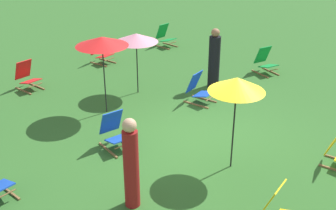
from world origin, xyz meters
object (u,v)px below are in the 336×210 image
Objects in this scene: deckchair_5 at (101,52)px; umbrella_2 at (136,38)px; deckchair_9 at (199,89)px; person_0 at (131,165)px; deckchair_0 at (115,132)px; deckchair_8 at (27,77)px; deckchair_1 at (265,62)px; umbrella_0 at (237,85)px; deckchair_6 at (165,37)px; person_1 at (214,60)px; umbrella_1 at (102,41)px.

deckchair_5 is 3.06m from umbrella_2.
person_0 is at bearing -164.09° from deckchair_9.
deckchair_0 is 1.00× the size of deckchair_8.
umbrella_0 is (-4.96, -2.43, 1.41)m from deckchair_1.
deckchair_6 is 5.02m from deckchair_9.
deckchair_5 is at bearing 64.28° from deckchair_0.
deckchair_0 is 5.51m from deckchair_5.
deckchair_0 is at bearing -140.94° from umbrella_2.
deckchair_6 is at bearing 45.05° from deckchair_9.
deckchair_6 is at bearing -67.10° from person_0.
person_0 is at bearing -132.62° from umbrella_2.
umbrella_0 is at bearing -88.04° from deckchair_8.
deckchair_0 is at bearing -132.69° from deckchair_5.
person_0 is at bearing -149.61° from deckchair_1.
person_0 is at bearing -107.79° from deckchair_8.
deckchair_6 is 0.49× the size of umbrella_2.
person_1 reaches higher than deckchair_1.
deckchair_1 is at bearing -87.91° from deckchair_6.
deckchair_1 is 0.45× the size of umbrella_0.
person_0 is (-1.28, -6.02, 0.46)m from deckchair_8.
person_0 is (-1.93, -3.23, -1.02)m from umbrella_1.
person_1 is (-2.00, 0.45, 0.44)m from deckchair_1.
deckchair_1 is 7.13m from deckchair_8.
person_1 is at bearing 44.13° from umbrella_0.
umbrella_2 is at bearing 103.46° from deckchair_9.
deckchair_1 is at bearing 26.07° from umbrella_0.
deckchair_0 is at bearing 174.32° from deckchair_9.
person_1 is at bearing 9.75° from deckchair_9.
deckchair_9 is at bearing -99.66° from deckchair_5.
person_0 is at bearing -112.02° from deckchair_0.
deckchair_0 and deckchair_6 have the same top height.
person_1 reaches higher than umbrella_2.
deckchair_1 and deckchair_9 have the same top height.
deckchair_5 is at bearing 74.13° from umbrella_0.
umbrella_0 is (0.88, -6.51, 1.41)m from deckchair_8.
deckchair_6 is 8.23m from umbrella_0.
umbrella_0 is at bearing 38.58° from person_1.
umbrella_2 is at bearing 47.37° from deckchair_0.
deckchair_0 is 0.49× the size of person_0.
deckchair_9 is 3.40m from umbrella_0.
umbrella_0 is 2.42m from person_0.
person_0 is (-1.02, -1.74, 0.46)m from deckchair_0.
deckchair_1 and deckchair_8 have the same top height.
person_1 reaches higher than deckchair_0.
deckchair_8 is at bearing 113.88° from deckchair_9.
person_1 reaches higher than deckchair_5.
deckchair_6 is 0.49× the size of person_1.
umbrella_0 reaches higher than deckchair_8.
deckchair_8 is (0.27, 4.28, 0.00)m from deckchair_0.
person_1 is at bearing -15.02° from umbrella_1.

